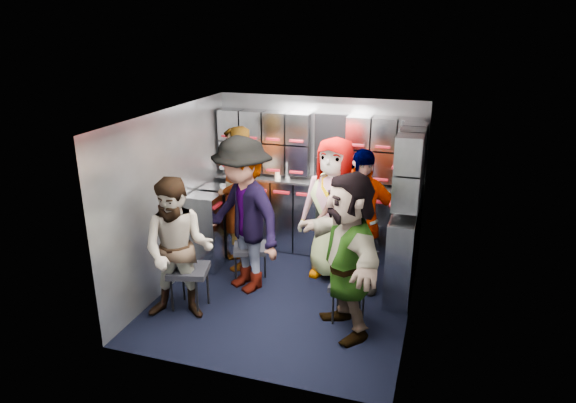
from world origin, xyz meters
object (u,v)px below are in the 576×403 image
(attendant_standing, at_px, (236,199))
(attendant_arc_a, at_px, (178,250))
(jump_seat_mid_left, at_px, (250,250))
(attendant_arc_b, at_px, (243,215))
(jump_seat_center, at_px, (336,239))
(attendant_arc_c, at_px, (334,209))
(jump_seat_near_left, at_px, (189,272))
(jump_seat_mid_right, at_px, (359,256))
(attendant_arc_d, at_px, (359,223))
(jump_seat_near_right, at_px, (349,287))
(attendant_arc_e, at_px, (347,255))

(attendant_standing, xyz_separation_m, attendant_arc_a, (-0.08, -1.33, -0.13))
(jump_seat_mid_left, bearing_deg, attendant_arc_b, -90.00)
(jump_seat_center, relative_size, attendant_arc_b, 0.26)
(jump_seat_mid_left, height_order, attendant_standing, attendant_standing)
(jump_seat_center, xyz_separation_m, attendant_standing, (-1.23, -0.29, 0.51))
(attendant_arc_a, bearing_deg, jump_seat_mid_left, 53.51)
(attendant_arc_a, distance_m, attendant_arc_c, 1.96)
(jump_seat_near_left, height_order, attendant_standing, attendant_standing)
(jump_seat_near_left, relative_size, jump_seat_mid_left, 1.01)
(jump_seat_mid_right, bearing_deg, jump_seat_center, 138.96)
(jump_seat_center, xyz_separation_m, attendant_arc_c, (0.00, -0.18, 0.48))
(jump_seat_center, distance_m, attendant_arc_d, 0.76)
(jump_seat_near_left, xyz_separation_m, jump_seat_center, (1.32, 1.44, -0.03))
(attendant_arc_d, bearing_deg, jump_seat_mid_right, 62.04)
(jump_seat_mid_left, distance_m, jump_seat_center, 1.12)
(attendant_arc_d, bearing_deg, attendant_standing, 144.65)
(jump_seat_near_right, bearing_deg, attendant_arc_d, 93.54)
(jump_seat_mid_left, relative_size, attendant_arc_a, 0.32)
(attendant_arc_a, bearing_deg, attendant_arc_b, 49.11)
(jump_seat_mid_left, relative_size, jump_seat_center, 1.01)
(jump_seat_near_right, bearing_deg, jump_seat_center, 108.94)
(jump_seat_mid_left, height_order, attendant_arc_a, attendant_arc_a)
(jump_seat_center, relative_size, attendant_standing, 0.27)
(attendant_standing, relative_size, attendant_arc_a, 1.17)
(jump_seat_center, xyz_separation_m, attendant_arc_b, (-0.92, -0.82, 0.52))
(jump_seat_mid_left, bearing_deg, attendant_arc_a, -112.41)
(jump_seat_mid_right, xyz_separation_m, attendant_arc_b, (-1.27, -0.51, 0.55))
(jump_seat_near_right, relative_size, attendant_arc_c, 0.26)
(attendant_arc_c, height_order, attendant_arc_e, attendant_arc_c)
(attendant_arc_a, distance_m, attendant_arc_d, 2.02)
(jump_seat_center, height_order, attendant_arc_e, attendant_arc_e)
(attendant_arc_d, distance_m, attendant_arc_e, 0.86)
(attendant_standing, bearing_deg, attendant_arc_e, 24.78)
(jump_seat_mid_right, bearing_deg, jump_seat_near_right, -87.20)
(attendant_arc_e, bearing_deg, jump_seat_near_right, 144.69)
(attendant_arc_e, bearing_deg, attendant_standing, -158.31)
(attendant_standing, bearing_deg, attendant_arc_c, 62.68)
(attendant_arc_a, xyz_separation_m, attendant_arc_d, (1.68, 1.13, 0.08))
(jump_seat_mid_right, relative_size, attendant_arc_e, 0.26)
(attendant_arc_a, bearing_deg, jump_seat_near_left, 75.93)
(attendant_arc_c, xyz_separation_m, attendant_arc_d, (0.36, -0.31, -0.02))
(jump_seat_center, height_order, jump_seat_near_right, jump_seat_center)
(attendant_arc_e, bearing_deg, attendant_arc_d, 147.49)
(jump_seat_near_right, bearing_deg, attendant_standing, 151.66)
(jump_seat_center, relative_size, jump_seat_mid_right, 1.11)
(attendant_standing, relative_size, attendant_arc_d, 1.06)
(jump_seat_mid_right, height_order, attendant_arc_e, attendant_arc_e)
(jump_seat_near_right, height_order, attendant_arc_d, attendant_arc_d)
(jump_seat_near_right, bearing_deg, jump_seat_mid_left, 158.26)
(jump_seat_center, relative_size, attendant_arc_d, 0.28)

